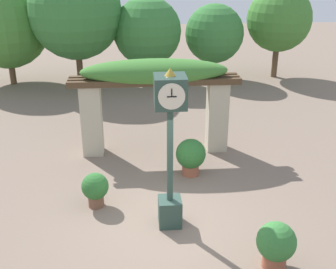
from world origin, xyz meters
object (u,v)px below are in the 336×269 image
(potted_plant_far_left, at_px, (95,188))
(potted_plant_near_left, at_px, (276,244))
(potted_plant_near_right, at_px, (191,155))
(pedestal_clock, at_px, (170,140))

(potted_plant_far_left, bearing_deg, potted_plant_near_left, -34.69)
(potted_plant_near_left, relative_size, potted_plant_far_left, 1.13)
(potted_plant_near_left, distance_m, potted_plant_far_left, 4.32)
(potted_plant_near_right, relative_size, potted_plant_far_left, 1.20)
(potted_plant_far_left, bearing_deg, pedestal_clock, -27.45)
(pedestal_clock, distance_m, potted_plant_near_left, 2.87)
(potted_plant_near_right, height_order, potted_plant_far_left, potted_plant_near_right)
(pedestal_clock, xyz_separation_m, potted_plant_far_left, (-1.69, 0.88, -1.56))
(pedestal_clock, height_order, potted_plant_near_left, pedestal_clock)
(pedestal_clock, height_order, potted_plant_far_left, pedestal_clock)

